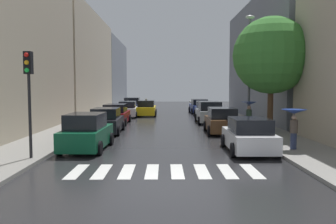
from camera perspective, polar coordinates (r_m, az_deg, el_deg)
The scene contains 23 objects.
ground_plane at distance 34.39m, azimuth -0.55°, elevation -0.90°, with size 28.00×72.00×0.04m, color #252527.
sidewalk_left at distance 34.99m, azimuth -11.25°, elevation -0.73°, with size 3.00×72.00×0.15m, color gray.
sidewalk_right at distance 34.99m, azimuth 10.16°, elevation -0.72°, with size 3.00×72.00×0.15m, color gray.
crosswalk_stripes at distance 12.62m, azimuth -0.56°, elevation -9.75°, with size 6.75×2.20×0.01m.
building_left_mid at distance 43.36m, azimuth -15.39°, elevation 7.73°, with size 6.00×21.20×11.63m, color #B2A38C.
building_left_far at distance 63.89m, azimuth -10.53°, elevation 6.43°, with size 6.00×20.35×11.16m, color slate.
building_right_mid at distance 34.58m, azimuth 18.19°, elevation 8.10°, with size 6.00×20.42×11.02m, color slate.
parked_car_left_nearest at distance 17.12m, azimuth -13.27°, elevation -3.37°, with size 2.11×4.19×1.77m.
parked_car_left_second at distance 23.00m, azimuth -10.10°, elevation -1.52°, with size 2.07×4.31×1.66m.
parked_car_left_third at distance 28.41m, azimuth -8.59°, elevation -0.43°, with size 2.11×4.45×1.64m.
parked_car_left_fourth at distance 34.89m, azimuth -6.64°, elevation 0.41°, with size 2.07×4.46×1.58m.
parked_car_left_fifth at distance 41.42m, azimuth -5.89°, elevation 1.11°, with size 2.18×4.79×1.75m.
parked_car_right_nearest at distance 16.59m, azimuth 13.18°, elevation -3.86°, with size 2.16×4.10×1.60m.
parked_car_right_second at distance 22.99m, azimuth 8.85°, elevation -1.49°, with size 2.18×4.23×1.67m.
parked_car_right_third at distance 29.27m, azimuth 6.82°, elevation -0.14°, with size 2.16×4.27×1.81m.
parked_car_right_fourth at distance 34.64m, azimuth 6.06°, elevation 0.40°, with size 2.15×4.70×1.61m.
parked_car_right_fifth at distance 39.86m, azimuth 5.14°, elevation 0.91°, with size 2.19×4.43×1.61m.
taxi_midroad at distance 35.96m, azimuth -3.59°, elevation 0.57°, with size 2.07×4.40×1.81m.
pedestrian_foreground at distance 16.99m, azimuth 20.07°, elevation -1.04°, with size 1.16×1.16×1.85m.
pedestrian_near_tree at distance 23.06m, azimuth 13.20°, elevation 0.39°, with size 1.02×1.02×1.91m.
street_tree_right at distance 22.78m, azimuth 16.68°, elevation 8.90°, with size 4.80×4.80×7.24m.
traffic_light_left_corner at distance 14.98m, azimuth -21.99°, elevation 4.81°, with size 0.30×0.42×4.30m.
lamp_post_right at distance 23.46m, azimuth 13.24°, elevation 7.53°, with size 0.60×0.28×7.52m.
Camera 1 is at (0.01, -10.25, 3.06)m, focal length 36.97 mm.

